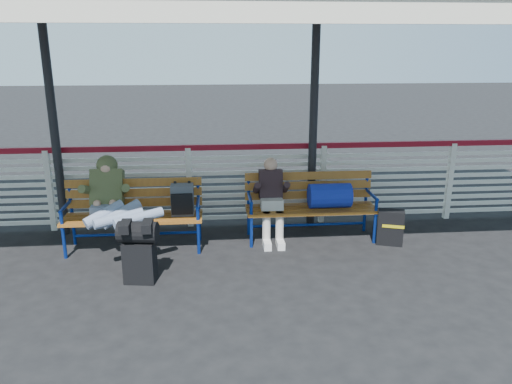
{
  "coord_description": "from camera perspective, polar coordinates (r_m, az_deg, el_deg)",
  "views": [
    {
      "loc": [
        0.36,
        -5.25,
        2.63
      ],
      "look_at": [
        0.91,
        1.0,
        0.77
      ],
      "focal_mm": 35.0,
      "sensor_mm": 36.0,
      "label": 1
    }
  ],
  "objects": [
    {
      "name": "ground",
      "position": [
        5.88,
        -8.13,
        -10.24
      ],
      "size": [
        60.0,
        60.0,
        0.0
      ],
      "primitive_type": "plane",
      "color": "black",
      "rests_on": "ground"
    },
    {
      "name": "fence",
      "position": [
        7.43,
        -7.64,
        0.95
      ],
      "size": [
        12.08,
        0.08,
        1.24
      ],
      "color": "silver",
      "rests_on": "ground"
    },
    {
      "name": "canopy",
      "position": [
        6.14,
        -8.93,
        20.13
      ],
      "size": [
        12.6,
        3.6,
        3.16
      ],
      "color": "silver",
      "rests_on": "ground"
    },
    {
      "name": "luggage_stack",
      "position": [
        5.84,
        -13.22,
        -6.41
      ],
      "size": [
        0.47,
        0.31,
        0.73
      ],
      "rotation": [
        0.0,
        0.0,
        -0.15
      ],
      "color": "black",
      "rests_on": "ground"
    },
    {
      "name": "bench_left",
      "position": [
        6.75,
        -12.48,
        -1.59
      ],
      "size": [
        1.8,
        0.56,
        0.92
      ],
      "color": "#A86A20",
      "rests_on": "ground"
    },
    {
      "name": "bench_right",
      "position": [
        6.96,
        7.28,
        -0.67
      ],
      "size": [
        1.8,
        0.56,
        0.92
      ],
      "color": "#A86A20",
      "rests_on": "ground"
    },
    {
      "name": "traveler_man",
      "position": [
        6.44,
        -15.61,
        -1.85
      ],
      "size": [
        0.94,
        1.64,
        0.77
      ],
      "color": "#7D8BA8",
      "rests_on": "ground"
    },
    {
      "name": "companion_person",
      "position": [
        6.84,
        1.78,
        -0.81
      ],
      "size": [
        0.32,
        0.66,
        1.15
      ],
      "color": "beige",
      "rests_on": "ground"
    },
    {
      "name": "suitcase_side",
      "position": [
        7.05,
        15.1,
        -3.91
      ],
      "size": [
        0.39,
        0.31,
        0.48
      ],
      "rotation": [
        0.0,
        0.0,
        -0.33
      ],
      "color": "black",
      "rests_on": "ground"
    }
  ]
}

